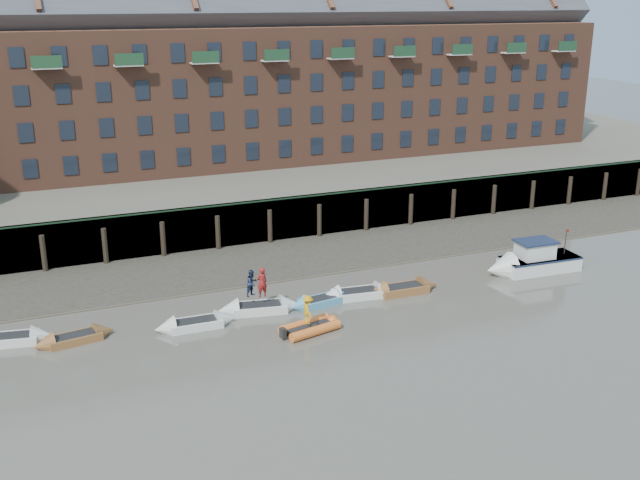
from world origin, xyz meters
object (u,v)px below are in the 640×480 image
rowboat_0 (9,339)px  rowboat_6 (403,289)px  rowboat_3 (259,308)px  rowboat_5 (358,294)px  rowboat_2 (196,324)px  rib_tender (312,327)px  person_rib_crew (308,310)px  motor_launch (525,262)px  person_rower_b (252,283)px  rowboat_1 (75,338)px  person_rower_a (262,282)px  rowboat_4 (321,301)px

rowboat_0 → rowboat_6: (22.92, -1.78, 0.01)m
rowboat_3 → rowboat_5: (6.30, -0.19, -0.01)m
rowboat_2 → rib_tender: bearing=-25.3°
rowboat_0 → person_rib_crew: size_ratio=2.95×
rowboat_2 → person_rib_crew: person_rib_crew is taller
rowboat_0 → person_rib_crew: person_rib_crew is taller
rowboat_2 → rowboat_5: bearing=4.2°
motor_launch → person_rower_b: bearing=0.2°
rowboat_0 → rowboat_5: bearing=6.6°
rowboat_3 → rowboat_6: (9.22, -0.62, -0.00)m
rowboat_1 → person_rib_crew: 12.64m
person_rib_crew → person_rower_a: bearing=26.9°
rowboat_0 → person_rower_b: (13.38, -0.87, 1.53)m
person_rib_crew → person_rower_b: bearing=31.1°
rowboat_2 → rowboat_5: rowboat_5 is taller
person_rower_a → person_rib_crew: bearing=101.5°
rowboat_4 → rowboat_0: bearing=166.6°
rowboat_2 → rib_tender: rowboat_2 is taller
rowboat_3 → rowboat_2: bearing=-159.3°
person_rower_b → rowboat_2: bearing=165.7°
person_rower_b → rib_tender: bearing=-90.7°
rowboat_0 → rowboat_2: rowboat_0 is taller
rowboat_5 → motor_launch: size_ratio=0.72×
rowboat_5 → rib_tender: (-4.46, -3.45, 0.02)m
motor_launch → person_rower_b: 18.93m
rowboat_5 → rib_tender: bearing=-135.7°
rowboat_1 → rowboat_5: rowboat_5 is taller
rowboat_6 → person_rib_crew: (-7.64, -3.13, 1.13)m
rowboat_6 → person_rib_crew: 8.34m
person_rower_b → person_rib_crew: size_ratio=0.99×
rowboat_4 → rowboat_6: bearing=-11.8°
motor_launch → rowboat_4: bearing=1.8°
rib_tender → person_rib_crew: bearing=-173.1°
rib_tender → rowboat_0: bearing=149.5°
rowboat_0 → motor_launch: size_ratio=0.71×
rowboat_6 → person_rower_b: bearing=176.1°
rowboat_3 → person_rower_a: person_rower_a is taller
rowboat_1 → rowboat_4: size_ratio=1.02×
rowboat_2 → motor_launch: bearing=1.7°
rowboat_3 → rowboat_6: rowboat_3 is taller
rowboat_2 → person_rib_crew: (5.58, -3.02, 1.15)m
rowboat_3 → person_rower_b: bearing=149.2°
rib_tender → rowboat_4: bearing=46.3°
rowboat_0 → person_rower_b: 13.50m
rowboat_3 → motor_launch: motor_launch is taller
motor_launch → person_rower_a: 18.44m
rowboat_5 → motor_launch: (12.27, -0.37, 0.46)m
rowboat_1 → rowboat_4: rowboat_1 is taller
rowboat_2 → person_rib_crew: size_ratio=2.82×
rowboat_0 → rowboat_4: size_ratio=1.10×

